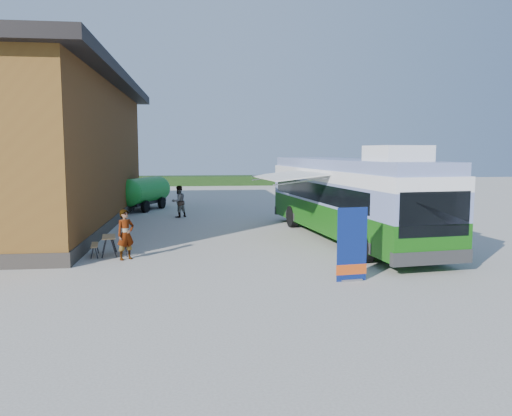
{
  "coord_description": "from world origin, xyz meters",
  "views": [
    {
      "loc": [
        -2.38,
        -16.25,
        3.75
      ],
      "look_at": [
        -0.0,
        3.9,
        1.4
      ],
      "focal_mm": 35.0,
      "sensor_mm": 36.0,
      "label": 1
    }
  ],
  "objects": [
    {
      "name": "ground",
      "position": [
        0.0,
        0.0,
        0.0
      ],
      "size": [
        100.0,
        100.0,
        0.0
      ],
      "primitive_type": "plane",
      "color": "#BCB7AD",
      "rests_on": "ground"
    },
    {
      "name": "barn",
      "position": [
        -10.5,
        10.0,
        3.59
      ],
      "size": [
        9.6,
        21.2,
        7.5
      ],
      "color": "brown",
      "rests_on": "ground"
    },
    {
      "name": "hedge",
      "position": [
        8.0,
        38.0,
        0.5
      ],
      "size": [
        40.0,
        3.0,
        1.0
      ],
      "primitive_type": "cube",
      "color": "#264419",
      "rests_on": "ground"
    },
    {
      "name": "bus",
      "position": [
        3.88,
        3.95,
        1.87
      ],
      "size": [
        4.23,
        12.97,
        3.91
      ],
      "rotation": [
        0.0,
        0.0,
        0.12
      ],
      "color": "#206911",
      "rests_on": "ground"
    },
    {
      "name": "awning",
      "position": [
        1.76,
        4.34,
        2.86
      ],
      "size": [
        3.1,
        4.47,
        0.52
      ],
      "rotation": [
        0.0,
        0.0,
        0.12
      ],
      "color": "white",
      "rests_on": "ground"
    },
    {
      "name": "banner",
      "position": [
        1.99,
        -2.63,
        0.87
      ],
      "size": [
        0.93,
        0.26,
        2.14
      ],
      "rotation": [
        0.0,
        0.0,
        0.12
      ],
      "color": "navy",
      "rests_on": "ground"
    },
    {
      "name": "picnic_table",
      "position": [
        -5.55,
        1.84,
        0.52
      ],
      "size": [
        1.37,
        1.26,
        0.7
      ],
      "rotation": [
        0.0,
        0.0,
        0.15
      ],
      "color": "tan",
      "rests_on": "ground"
    },
    {
      "name": "person_a",
      "position": [
        -4.85,
        1.06,
        0.87
      ],
      "size": [
        0.76,
        0.72,
        1.75
      ],
      "primitive_type": "imported",
      "rotation": [
        0.0,
        0.0,
        0.66
      ],
      "color": "#999999",
      "rests_on": "ground"
    },
    {
      "name": "person_b",
      "position": [
        -3.44,
        11.88,
        0.9
      ],
      "size": [
        1.1,
        1.07,
        1.79
      ],
      "primitive_type": "imported",
      "rotation": [
        0.0,
        0.0,
        -2.46
      ],
      "color": "#999999",
      "rests_on": "ground"
    },
    {
      "name": "slurry_tanker",
      "position": [
        -5.7,
        15.6,
        1.19
      ],
      "size": [
        3.04,
        5.24,
        2.06
      ],
      "rotation": [
        0.0,
        0.0,
        -0.39
      ],
      "color": "#188827",
      "rests_on": "ground"
    }
  ]
}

